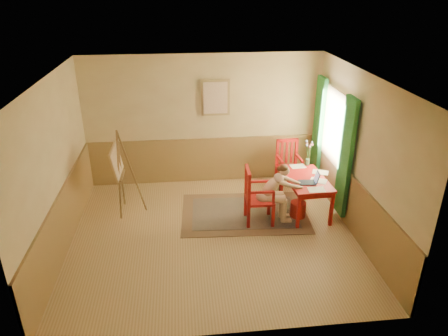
{
  "coord_description": "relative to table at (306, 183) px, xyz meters",
  "views": [
    {
      "loc": [
        -0.48,
        -6.17,
        4.15
      ],
      "look_at": [
        0.25,
        0.55,
        1.05
      ],
      "focal_mm": 33.23,
      "sensor_mm": 36.0,
      "label": 1
    }
  ],
  "objects": [
    {
      "name": "papers",
      "position": [
        0.14,
        0.05,
        0.09
      ],
      "size": [
        0.7,
        1.25,
        0.0
      ],
      "color": "white",
      "rests_on": "table"
    },
    {
      "name": "table",
      "position": [
        0.0,
        0.0,
        0.0
      ],
      "size": [
        0.78,
        1.24,
        0.72
      ],
      "color": "red",
      "rests_on": "room"
    },
    {
      "name": "rug",
      "position": [
        -1.16,
        0.06,
        -0.62
      ],
      "size": [
        2.49,
        1.73,
        0.02
      ],
      "color": "#8C7251",
      "rests_on": "room"
    },
    {
      "name": "window",
      "position": [
        0.59,
        0.47,
        0.71
      ],
      "size": [
        0.12,
        2.01,
        2.2
      ],
      "color": "white",
      "rests_on": "room"
    },
    {
      "name": "vase",
      "position": [
        0.19,
        0.61,
        0.32
      ],
      "size": [
        0.21,
        0.25,
        0.51
      ],
      "color": "#3F724C",
      "rests_on": "table"
    },
    {
      "name": "chair_back",
      "position": [
        -0.08,
        1.03,
        -0.09
      ],
      "size": [
        0.5,
        0.52,
        1.07
      ],
      "color": "red",
      "rests_on": "room"
    },
    {
      "name": "laptop",
      "position": [
        0.01,
        -0.19,
        0.13
      ],
      "size": [
        0.37,
        0.24,
        0.22
      ],
      "color": "#1E2338",
      "rests_on": "table"
    },
    {
      "name": "wall_portrait",
      "position": [
        -1.57,
        1.57,
        1.27
      ],
      "size": [
        0.6,
        0.05,
        0.76
      ],
      "color": "#A38654",
      "rests_on": "room"
    },
    {
      "name": "chair_left",
      "position": [
        -1.0,
        -0.27,
        -0.08
      ],
      "size": [
        0.52,
        0.49,
        1.09
      ],
      "color": "red",
      "rests_on": "room"
    },
    {
      "name": "room",
      "position": [
        -1.82,
        -0.63,
        0.77
      ],
      "size": [
        5.04,
        4.54,
        2.84
      ],
      "color": "tan",
      "rests_on": "ground"
    },
    {
      "name": "wainscot",
      "position": [
        -1.82,
        0.16,
        -0.13
      ],
      "size": [
        5.0,
        4.5,
        1.0
      ],
      "color": "#96794B",
      "rests_on": "room"
    },
    {
      "name": "figure",
      "position": [
        -0.66,
        -0.27,
        0.0
      ],
      "size": [
        0.85,
        0.37,
        1.15
      ],
      "color": "beige",
      "rests_on": "room"
    },
    {
      "name": "easel",
      "position": [
        -3.5,
        0.39,
        0.36
      ],
      "size": [
        0.56,
        0.74,
        1.68
      ],
      "color": "olive",
      "rests_on": "room"
    },
    {
      "name": "wastebasket",
      "position": [
        -0.17,
        -0.18,
        -0.47
      ],
      "size": [
        0.37,
        0.37,
        0.31
      ],
      "primitive_type": "cylinder",
      "rotation": [
        0.0,
        0.0,
        -0.34
      ],
      "color": "maroon",
      "rests_on": "room"
    }
  ]
}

